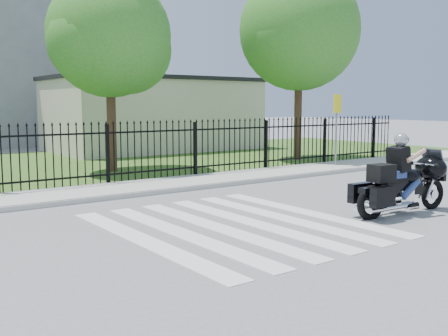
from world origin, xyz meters
TOP-DOWN VIEW (x-y plane):
  - ground at (0.00, 0.00)m, footprint 120.00×120.00m
  - crosswalk at (0.00, 0.00)m, footprint 5.00×5.50m
  - sidewalk at (0.00, 5.00)m, footprint 40.00×2.00m
  - curb at (0.00, 4.00)m, footprint 40.00×0.12m
  - grass_strip at (0.00, 12.00)m, footprint 40.00×12.00m
  - iron_fence at (0.00, 6.00)m, footprint 26.00×0.04m
  - tree_mid at (1.50, 9.00)m, footprint 4.20×4.20m
  - tree_right at (9.50, 8.00)m, footprint 5.00×5.00m
  - building_low at (7.00, 16.00)m, footprint 10.00×6.00m
  - building_low_roof at (7.00, 16.00)m, footprint 10.20×6.20m
  - motorcycle_rider at (3.52, -1.29)m, footprint 2.73×0.96m
  - traffic_sign at (8.60, 5.05)m, footprint 0.56×0.20m

SIDE VIEW (x-z plane):
  - ground at x=0.00m, z-range 0.00..0.00m
  - crosswalk at x=0.00m, z-range 0.00..0.01m
  - grass_strip at x=0.00m, z-range 0.00..0.02m
  - sidewalk at x=0.00m, z-range 0.00..0.12m
  - curb at x=0.00m, z-range 0.00..0.12m
  - motorcycle_rider at x=3.52m, z-range -0.16..1.64m
  - iron_fence at x=0.00m, z-range 0.00..1.80m
  - building_low at x=7.00m, z-range 0.00..3.50m
  - traffic_sign at x=8.60m, z-range 0.68..3.27m
  - building_low_roof at x=7.00m, z-range 3.50..3.70m
  - tree_mid at x=1.50m, z-range 1.28..8.06m
  - tree_right at x=9.50m, z-range 1.44..9.34m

